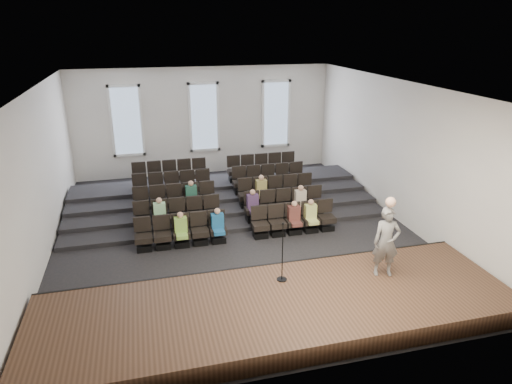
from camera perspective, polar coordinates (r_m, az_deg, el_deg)
ground at (r=15.98m, az=-2.53°, el=-5.00°), size 14.00×14.00×0.00m
ceiling at (r=14.55m, az=-2.84°, el=13.12°), size 12.00×14.00×0.02m
wall_back at (r=21.80m, az=-6.51°, el=8.78°), size 12.00×0.04×5.00m
wall_front at (r=8.83m, az=6.83°, el=-9.27°), size 12.00×0.04×5.00m
wall_left at (r=15.12m, az=-25.61°, el=1.63°), size 0.04×14.00×5.00m
wall_right at (r=17.27m, az=17.34°, el=4.89°), size 0.04×14.00×5.00m
stage at (r=11.56m, az=2.87°, el=-14.43°), size 11.80×3.60×0.50m
stage_lip at (r=12.99m, az=0.55°, el=-10.12°), size 11.80×0.06×0.52m
risers at (r=18.77m, az=-4.55°, el=-0.41°), size 11.80×4.80×0.60m
seating_rows at (r=17.10m, az=-3.64°, el=-0.78°), size 6.80×4.70×1.67m
windows at (r=21.69m, az=-6.51°, el=9.26°), size 8.44×0.10×3.24m
audience at (r=15.90m, az=-1.75°, el=-1.97°), size 5.45×2.64×1.10m
speaker at (r=12.49m, az=15.98°, el=-6.03°), size 0.79×0.62×1.91m
mic_stand at (r=12.00m, az=3.29°, el=-8.88°), size 0.28×0.28×1.65m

